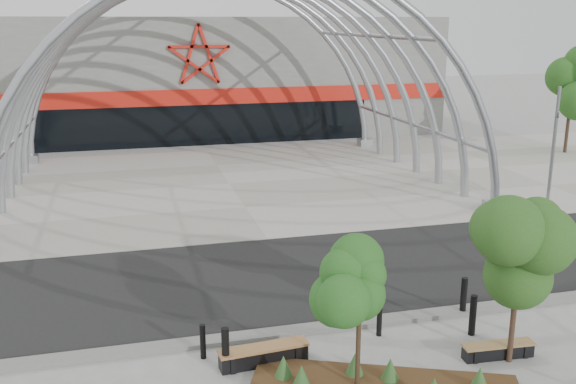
{
  "coord_description": "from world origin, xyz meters",
  "views": [
    {
      "loc": [
        -4.86,
        -14.73,
        7.8
      ],
      "look_at": [
        0.0,
        4.0,
        2.6
      ],
      "focal_mm": 40.0,
      "sensor_mm": 36.0,
      "label": 1
    }
  ],
  "objects_px": {
    "street_tree_0": "(360,287)",
    "bench_0": "(264,355)",
    "bollard_2": "(379,320)",
    "signal_pole": "(554,144)",
    "street_tree_1": "(520,252)",
    "bench_1": "(498,351)"
  },
  "relations": [
    {
      "from": "street_tree_0",
      "to": "bench_0",
      "type": "relative_size",
      "value": 1.53
    },
    {
      "from": "bench_0",
      "to": "bench_1",
      "type": "xyz_separation_m",
      "value": [
        5.47,
        -1.12,
        -0.04
      ]
    },
    {
      "from": "bollard_2",
      "to": "signal_pole",
      "type": "bearing_deg",
      "value": 38.63
    },
    {
      "from": "street_tree_0",
      "to": "bench_1",
      "type": "distance_m",
      "value": 4.36
    },
    {
      "from": "street_tree_0",
      "to": "bench_1",
      "type": "relative_size",
      "value": 1.87
    },
    {
      "from": "street_tree_0",
      "to": "bench_0",
      "type": "xyz_separation_m",
      "value": [
        -1.74,
        1.55,
        -2.18
      ]
    },
    {
      "from": "bench_1",
      "to": "bollard_2",
      "type": "relative_size",
      "value": 2.1
    },
    {
      "from": "bench_0",
      "to": "signal_pole",
      "type": "bearing_deg",
      "value": 33.91
    },
    {
      "from": "street_tree_0",
      "to": "bench_0",
      "type": "distance_m",
      "value": 3.19
    },
    {
      "from": "street_tree_1",
      "to": "bench_0",
      "type": "bearing_deg",
      "value": 166.52
    },
    {
      "from": "signal_pole",
      "to": "street_tree_1",
      "type": "xyz_separation_m",
      "value": [
        -9.29,
        -11.39,
        0.07
      ]
    },
    {
      "from": "street_tree_0",
      "to": "street_tree_1",
      "type": "distance_m",
      "value": 3.92
    },
    {
      "from": "signal_pole",
      "to": "bollard_2",
      "type": "bearing_deg",
      "value": -141.37
    },
    {
      "from": "bench_1",
      "to": "bollard_2",
      "type": "distance_m",
      "value": 2.92
    },
    {
      "from": "bench_0",
      "to": "street_tree_0",
      "type": "bearing_deg",
      "value": -41.74
    },
    {
      "from": "street_tree_1",
      "to": "bench_1",
      "type": "bearing_deg",
      "value": 126.38
    },
    {
      "from": "signal_pole",
      "to": "bollard_2",
      "type": "xyz_separation_m",
      "value": [
        -11.78,
        -9.41,
        -2.25
      ]
    },
    {
      "from": "street_tree_0",
      "to": "street_tree_1",
      "type": "height_order",
      "value": "street_tree_1"
    },
    {
      "from": "signal_pole",
      "to": "street_tree_0",
      "type": "distance_m",
      "value": 17.56
    },
    {
      "from": "bench_0",
      "to": "bollard_2",
      "type": "relative_size",
      "value": 2.56
    },
    {
      "from": "street_tree_0",
      "to": "bollard_2",
      "type": "relative_size",
      "value": 3.92
    },
    {
      "from": "signal_pole",
      "to": "bollard_2",
      "type": "relative_size",
      "value": 6.02
    }
  ]
}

